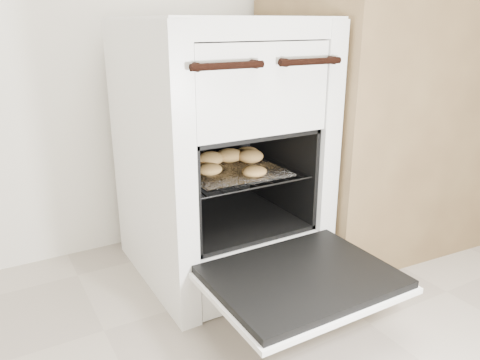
% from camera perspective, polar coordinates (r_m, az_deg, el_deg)
% --- Properties ---
extents(stove, '(0.54, 0.60, 0.82)m').
position_cam_1_polar(stove, '(1.52, -2.46, 2.96)').
color(stove, white).
rests_on(stove, ground).
extents(oven_door, '(0.48, 0.38, 0.03)m').
position_cam_1_polar(oven_door, '(1.26, 7.51, -11.88)').
color(oven_door, black).
rests_on(oven_door, stove).
extents(oven_rack, '(0.39, 0.38, 0.01)m').
position_cam_1_polar(oven_rack, '(1.48, -1.38, 1.10)').
color(oven_rack, black).
rests_on(oven_rack, stove).
extents(foil_sheet, '(0.30, 0.27, 0.01)m').
position_cam_1_polar(foil_sheet, '(1.47, -1.05, 1.12)').
color(foil_sheet, white).
rests_on(foil_sheet, oven_rack).
extents(baked_rolls, '(0.30, 0.28, 0.04)m').
position_cam_1_polar(baked_rolls, '(1.51, -1.37, 2.57)').
color(baked_rolls, tan).
rests_on(baked_rolls, foil_sheet).
extents(counter, '(1.00, 0.70, 0.95)m').
position_cam_1_polar(counter, '(1.96, 18.68, 7.78)').
color(counter, brown).
rests_on(counter, ground).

